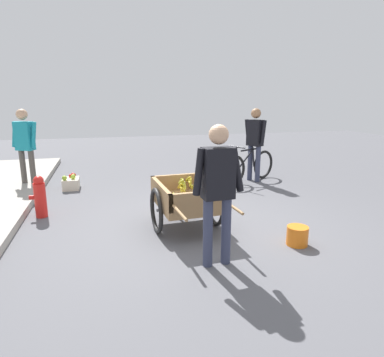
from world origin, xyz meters
The scene contains 10 objects.
ground_plane centered at (0.00, 0.00, 0.00)m, with size 24.00×24.00×0.00m, color #56565B.
fruit_cart centered at (0.06, 0.12, 0.44)m, with size 1.70×0.98×0.73m.
vendor_person centered at (-1.08, 0.04, 0.95)m, with size 0.22×0.59×1.59m.
bicycle centered at (2.43, -1.88, 0.35)m, with size 0.82×1.51×0.85m.
cyclist_person centered at (2.50, -2.01, 0.97)m, with size 0.47×0.34×1.62m.
dog centered at (1.52, -0.76, 0.27)m, with size 0.65×0.30×0.40m.
fire_hydrant centered at (1.11, 2.24, 0.33)m, with size 0.25×0.25×0.67m.
plastic_bucket centered at (-0.84, -1.13, 0.12)m, with size 0.27×0.27×0.25m, color orange.
apple_crate centered at (2.78, 1.93, 0.13)m, with size 0.44×0.32×0.32m.
bystander_person centered at (3.01, 2.77, 0.98)m, with size 0.33×0.54×1.63m.
Camera 1 is at (-4.50, 1.20, 1.87)m, focal length 32.14 mm.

